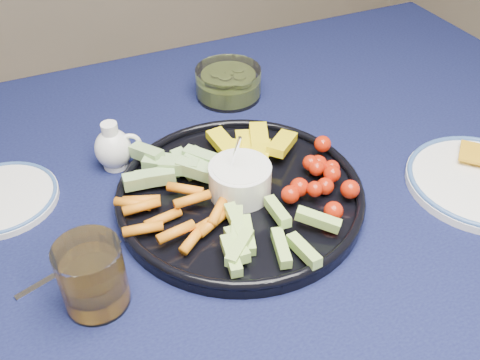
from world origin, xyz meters
name	(u,v)px	position (x,y,z in m)	size (l,w,h in m)	color
dining_table	(202,243)	(0.00, 0.00, 0.66)	(1.67, 1.07, 0.75)	#4D3119
crudite_platter	(238,190)	(0.06, -0.02, 0.77)	(0.39, 0.39, 0.13)	black
creamer_pitcher	(114,148)	(-0.09, 0.15, 0.78)	(0.08, 0.06, 0.09)	white
pickle_bowl	(228,84)	(0.17, 0.28, 0.77)	(0.13, 0.13, 0.06)	silver
juice_tumbler	(93,279)	(-0.19, -0.12, 0.79)	(0.08, 0.08, 0.10)	silver
fork_left	(79,262)	(-0.20, -0.04, 0.75)	(0.15, 0.07, 0.00)	white
side_plate_extra	(1,198)	(-0.28, 0.14, 0.75)	(0.18, 0.18, 0.01)	white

